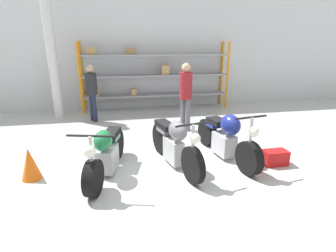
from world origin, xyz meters
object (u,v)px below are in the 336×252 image
object	(u,v)px
motorcycle_green	(106,153)
person_browsing	(186,92)
motorcycle_blue	(226,137)
shelving_rack	(152,75)
motorcycle_grey	(174,143)
toolbox	(275,157)
person_near_rack	(92,89)
traffic_cone	(30,164)

from	to	relation	value
motorcycle_green	person_browsing	bearing A→B (deg)	151.66
motorcycle_blue	person_browsing	xyz separation A→B (m)	(-0.35, 1.86, 0.59)
shelving_rack	person_browsing	distance (m)	2.57
motorcycle_green	motorcycle_blue	xyz separation A→B (m)	(2.28, 0.23, 0.04)
motorcycle_grey	toolbox	size ratio (longest dim) A/B	4.47
shelving_rack	toolbox	size ratio (longest dim) A/B	11.33
shelving_rack	person_near_rack	size ratio (longest dim) A/B	3.10
motorcycle_blue	person_browsing	world-z (taller)	person_browsing
traffic_cone	toolbox	bearing A→B (deg)	-3.43
traffic_cone	motorcycle_grey	bearing A→B (deg)	1.16
person_browsing	person_near_rack	world-z (taller)	person_browsing
toolbox	traffic_cone	size ratio (longest dim) A/B	0.80
motorcycle_green	motorcycle_blue	size ratio (longest dim) A/B	0.93
shelving_rack	person_browsing	xyz separation A→B (m)	(0.53, -2.51, -0.15)
person_browsing	traffic_cone	bearing A→B (deg)	3.70
shelving_rack	person_near_rack	bearing A→B (deg)	-147.42
motorcycle_grey	person_browsing	world-z (taller)	person_browsing
person_browsing	person_near_rack	size ratio (longest dim) A/B	1.07
toolbox	shelving_rack	bearing A→B (deg)	109.21
motorcycle_blue	person_near_rack	world-z (taller)	person_near_rack
motorcycle_grey	person_browsing	bearing A→B (deg)	146.95
motorcycle_green	traffic_cone	bearing A→B (deg)	-77.08
motorcycle_grey	toolbox	bearing A→B (deg)	67.22
motorcycle_green	person_near_rack	xyz separation A→B (m)	(-0.49, 3.40, 0.55)
motorcycle_blue	traffic_cone	xyz separation A→B (m)	(-3.53, -0.20, -0.16)
motorcycle_blue	motorcycle_grey	bearing A→B (deg)	-91.84
motorcycle_blue	shelving_rack	bearing A→B (deg)	-178.63
motorcycle_green	person_browsing	world-z (taller)	person_browsing
motorcycle_grey	person_near_rack	xyz separation A→B (m)	(-1.70, 3.32, 0.50)
motorcycle_green	traffic_cone	size ratio (longest dim) A/B	3.50
shelving_rack	motorcycle_blue	distance (m)	4.52
shelving_rack	person_browsing	size ratio (longest dim) A/B	2.89
motorcycle_green	motorcycle_grey	distance (m)	1.22
toolbox	traffic_cone	distance (m)	4.35
toolbox	traffic_cone	xyz separation A→B (m)	(-4.34, 0.26, 0.14)
person_near_rack	traffic_cone	size ratio (longest dim) A/B	2.92
motorcycle_grey	person_near_rack	bearing A→B (deg)	-166.20
motorcycle_blue	person_browsing	bearing A→B (deg)	-179.51
toolbox	person_browsing	bearing A→B (deg)	116.32
person_near_rack	traffic_cone	distance (m)	3.52
person_near_rack	motorcycle_blue	bearing A→B (deg)	104.97
motorcycle_green	motorcycle_grey	size ratio (longest dim) A/B	0.98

